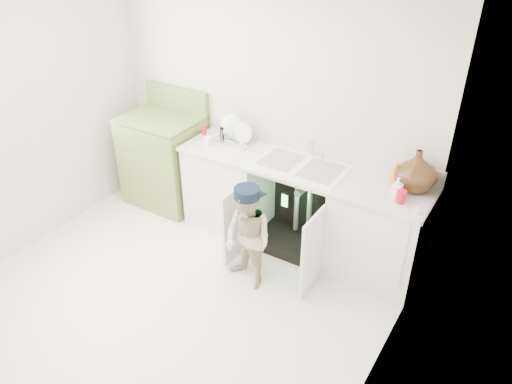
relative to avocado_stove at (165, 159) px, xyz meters
The scene contains 5 objects.
ground 1.71m from the avocado_stove, 46.70° to the right, with size 3.50×3.50×0.00m, color beige.
room_shell 1.78m from the avocado_stove, 46.70° to the right, with size 6.00×5.50×1.26m.
counter_run 1.71m from the avocado_stove, ahead, with size 2.44×1.02×1.26m.
avocado_stove is the anchor object (origin of this frame).
repair_worker 1.71m from the avocado_stove, 24.66° to the right, with size 0.55×0.63×0.98m.
Camera 1 is at (2.34, -2.45, 3.09)m, focal length 35.00 mm.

